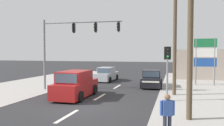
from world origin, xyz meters
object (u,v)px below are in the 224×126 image
at_px(pedestal_signal_right_kerb, 167,64).
at_px(sedan_oncoming_near, 152,79).
at_px(utility_pole_midground_right, 175,24).
at_px(shopping_plaza_sign, 205,55).
at_px(pedestrian_at_kerb, 167,113).
at_px(suv_oncoming_mid, 76,85).
at_px(traffic_signal_mast, 70,39).
at_px(sedan_kerbside_parked, 106,75).
at_px(utility_pole_foreground_right, 188,3).

distance_m(pedestal_signal_right_kerb, sedan_oncoming_near, 6.48).
xyz_separation_m(utility_pole_midground_right, shopping_plaza_sign, (2.91, 6.19, -2.33)).
bearing_deg(sedan_oncoming_near, pedestrian_at_kerb, -81.94).
height_order(shopping_plaza_sign, suv_oncoming_mid, shopping_plaza_sign).
bearing_deg(traffic_signal_mast, sedan_kerbside_parked, 81.13).
bearing_deg(pedestal_signal_right_kerb, suv_oncoming_mid, -175.29).
relative_size(utility_pole_midground_right, pedestrian_at_kerb, 6.22).
height_order(traffic_signal_mast, suv_oncoming_mid, traffic_signal_mast).
height_order(utility_pole_midground_right, pedestrian_at_kerb, utility_pole_midground_right).
bearing_deg(sedan_kerbside_parked, utility_pole_midground_right, -42.31).
bearing_deg(traffic_signal_mast, pedestrian_at_kerb, -46.34).
relative_size(utility_pole_foreground_right, pedestrian_at_kerb, 6.23).
distance_m(shopping_plaza_sign, sedan_oncoming_near, 5.97).
bearing_deg(sedan_kerbside_parked, utility_pole_foreground_right, -58.42).
bearing_deg(sedan_kerbside_parked, shopping_plaza_sign, -3.01).
xyz_separation_m(suv_oncoming_mid, sedan_kerbside_parked, (-0.67, 9.53, -0.18)).
xyz_separation_m(pedestal_signal_right_kerb, shopping_plaza_sign, (3.36, 8.47, 0.57)).
xyz_separation_m(utility_pole_foreground_right, pedestrian_at_kerb, (-0.80, -2.55, -4.52)).
relative_size(pedestal_signal_right_kerb, pedestrian_at_kerb, 2.18).
bearing_deg(pedestal_signal_right_kerb, pedestrian_at_kerb, -88.41).
relative_size(utility_pole_foreground_right, suv_oncoming_mid, 2.22).
height_order(traffic_signal_mast, sedan_kerbside_parked, traffic_signal_mast).
height_order(utility_pole_midground_right, suv_oncoming_mid, utility_pole_midground_right).
height_order(utility_pole_foreground_right, pedestrian_at_kerb, utility_pole_foreground_right).
height_order(utility_pole_foreground_right, suv_oncoming_mid, utility_pole_foreground_right).
bearing_deg(utility_pole_midground_right, suv_oncoming_mid, -157.45).
height_order(pedestal_signal_right_kerb, sedan_kerbside_parked, pedestal_signal_right_kerb).
distance_m(utility_pole_foreground_right, sedan_kerbside_parked, 15.86).
relative_size(traffic_signal_mast, sedan_oncoming_near, 1.59).
distance_m(pedestal_signal_right_kerb, suv_oncoming_mid, 6.48).
height_order(utility_pole_foreground_right, traffic_signal_mast, utility_pole_foreground_right).
relative_size(utility_pole_foreground_right, traffic_signal_mast, 1.48).
distance_m(traffic_signal_mast, pedestrian_at_kerb, 12.35).
distance_m(utility_pole_midground_right, pedestrian_at_kerb, 9.75).
bearing_deg(shopping_plaza_sign, utility_pole_foreground_right, -100.92).
height_order(sedan_oncoming_near, suv_oncoming_mid, suv_oncoming_mid).
height_order(suv_oncoming_mid, sedan_kerbside_parked, suv_oncoming_mid).
distance_m(utility_pole_midground_right, pedestal_signal_right_kerb, 3.71).
bearing_deg(utility_pole_midground_right, pedestal_signal_right_kerb, -101.30).
relative_size(suv_oncoming_mid, pedestrian_at_kerb, 2.81).
distance_m(traffic_signal_mast, sedan_kerbside_parked, 7.84).
bearing_deg(shopping_plaza_sign, pedestrian_at_kerb, -102.06).
bearing_deg(sedan_oncoming_near, shopping_plaza_sign, 26.18).
bearing_deg(pedestrian_at_kerb, sedan_oncoming_near, 98.06).
bearing_deg(shopping_plaza_sign, traffic_signal_mast, -150.98).
relative_size(sedan_oncoming_near, sedan_kerbside_parked, 1.00).
xyz_separation_m(traffic_signal_mast, suv_oncoming_mid, (1.74, -2.68, -3.47)).
bearing_deg(utility_pole_midground_right, pedestrian_at_kerb, -91.82).
relative_size(sedan_kerbside_parked, pedestrian_at_kerb, 2.64).
distance_m(utility_pole_midground_right, shopping_plaza_sign, 7.23).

